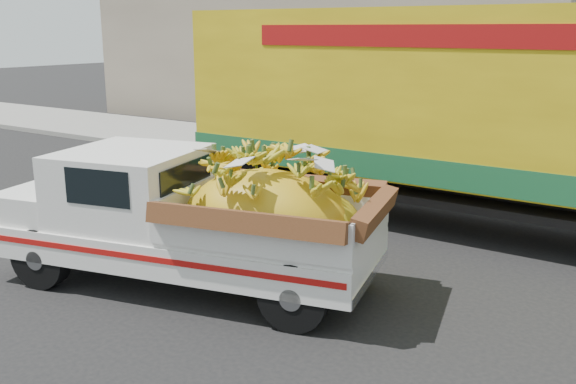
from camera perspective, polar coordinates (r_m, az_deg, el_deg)
The scene contains 6 objects.
ground at distance 8.53m, azimuth -1.32°, elevation -9.60°, with size 100.00×100.00×0.00m, color black.
curb at distance 14.45m, azimuth 14.70°, elevation 0.29°, with size 60.00×0.25×0.15m, color gray.
sidewalk at distance 16.40m, azimuth 17.15°, elevation 1.75°, with size 60.00×4.00×0.14m, color gray.
building_left at distance 24.72m, azimuth 3.49°, elevation 12.07°, with size 18.00×6.00×5.00m, color gray.
pickup_truck at distance 8.67m, azimuth -6.84°, elevation -2.35°, with size 5.55×3.06×1.84m.
semi_trailer at distance 11.28m, azimuth 19.48°, elevation 6.69°, with size 12.01×2.60×3.80m.
Camera 1 is at (4.50, -6.37, 3.46)m, focal length 40.00 mm.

